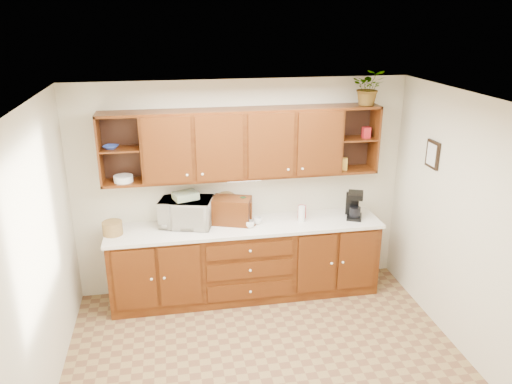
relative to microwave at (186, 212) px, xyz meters
name	(u,v)px	position (x,y,z in m)	size (l,w,h in m)	color
floor	(270,371)	(0.68, -1.56, -1.10)	(4.00, 4.00, 0.00)	olive
ceiling	(273,106)	(0.68, -1.56, 1.50)	(4.00, 4.00, 0.00)	white
back_wall	(241,187)	(0.68, 0.19, 0.20)	(4.00, 4.00, 0.00)	beige
left_wall	(34,271)	(-1.32, -1.56, 0.20)	(3.50, 3.50, 0.00)	beige
right_wall	(475,235)	(2.68, -1.56, 0.20)	(3.50, 3.50, 0.00)	beige
base_cabinets	(246,261)	(0.68, -0.11, -0.65)	(3.20, 0.60, 0.90)	#351306
countertop	(246,226)	(0.68, -0.12, -0.18)	(3.24, 0.64, 0.04)	white
upper_cabinets	(244,143)	(0.69, 0.03, 0.79)	(3.20, 0.33, 0.80)	#351306
undercabinet_light	(244,180)	(0.68, -0.02, 0.37)	(0.40, 0.05, 0.03)	white
framed_picture	(433,154)	(2.66, -0.66, 0.75)	(0.03, 0.24, 0.30)	black
wicker_basket	(113,228)	(-0.84, -0.11, -0.09)	(0.22, 0.22, 0.15)	olive
microwave	(186,212)	(0.00, 0.00, 0.00)	(0.59, 0.40, 0.33)	beige
towel_stack	(186,196)	(0.00, 0.00, 0.20)	(0.27, 0.20, 0.08)	#C0C35C
wine_bottle	(243,210)	(0.67, -0.03, -0.01)	(0.07, 0.07, 0.31)	black
woven_tray	(226,217)	(0.48, 0.13, -0.15)	(0.34, 0.34, 0.02)	olive
bread_box	(232,210)	(0.53, -0.03, -0.01)	(0.45, 0.28, 0.31)	#351306
mug_tree	(251,221)	(0.75, -0.13, -0.12)	(0.24, 0.25, 0.28)	#351306
canister_red	(302,212)	(1.39, -0.03, -0.09)	(0.10, 0.10, 0.16)	#AA181E
canister_white	(302,214)	(1.36, -0.13, -0.07)	(0.08, 0.08, 0.19)	white
canister_yellow	(355,212)	(2.05, -0.11, -0.11)	(0.08, 0.08, 0.11)	gold
coffee_maker	(354,205)	(2.02, -0.14, -0.01)	(0.25, 0.28, 0.33)	black
bowl_stack	(111,147)	(-0.78, 0.01, 0.82)	(0.16, 0.16, 0.04)	#2A419C
plate_stack	(123,179)	(-0.68, 0.01, 0.45)	(0.22, 0.22, 0.07)	white
pantry_box_yellow	(344,164)	(1.90, -0.01, 0.49)	(0.08, 0.06, 0.15)	gold
pantry_box_red	(366,133)	(2.15, 0.00, 0.86)	(0.09, 0.08, 0.13)	#AA181E
potted_plant	(369,87)	(2.14, -0.01, 1.39)	(0.37, 0.32, 0.41)	#999999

